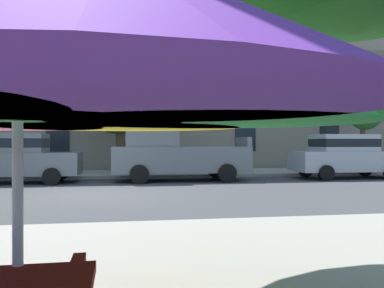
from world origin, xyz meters
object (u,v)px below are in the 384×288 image
sedan_gray (15,157)px  sedan_silver (346,155)px  pickup_gray (174,154)px  street_tree_right (367,108)px  street_tree_middle (119,94)px  patio_umbrella (17,71)px

sedan_gray → sedan_silver: size_ratio=1.00×
pickup_gray → street_tree_right: size_ratio=1.22×
pickup_gray → street_tree_middle: street_tree_middle is taller
sedan_gray → street_tree_middle: size_ratio=0.83×
sedan_gray → sedan_silver: (12.73, 0.00, 0.00)m
pickup_gray → sedan_silver: bearing=-0.0°
pickup_gray → sedan_silver: (7.01, -0.00, -0.08)m
sedan_silver → patio_umbrella: 15.81m
pickup_gray → street_tree_middle: size_ratio=0.96×
sedan_silver → street_tree_right: 4.20m
pickup_gray → sedan_gray: bearing=-180.0°
street_tree_middle → sedan_gray: bearing=-138.2°
pickup_gray → patio_umbrella: (-2.35, -12.70, 0.83)m
sedan_silver → street_tree_middle: size_ratio=0.83×
sedan_gray → street_tree_middle: 5.50m
sedan_gray → street_tree_right: street_tree_right is taller
patio_umbrella → street_tree_middle: bearing=89.2°
sedan_silver → street_tree_right: (2.56, 2.55, 2.14)m
sedan_gray → sedan_silver: bearing=0.0°
sedan_gray → patio_umbrella: patio_umbrella is taller
street_tree_middle → pickup_gray: bearing=-56.2°
sedan_gray → street_tree_right: (15.29, 2.55, 2.14)m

